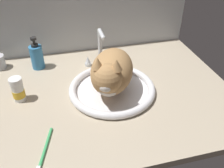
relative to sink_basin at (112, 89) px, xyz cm
name	(u,v)px	position (x,y,z in cm)	size (l,w,h in cm)	color
countertop	(102,95)	(-4.41, 0.63, -2.91)	(114.31, 81.10, 3.00)	#B7A88E
backsplash_wall	(84,16)	(-4.41, 42.38, 17.82)	(114.31, 2.40, 44.47)	#B2B7BC
sink_basin	(112,89)	(0.00, 0.00, 0.00)	(37.63, 37.63, 3.14)	white
faucet	(101,51)	(0.00, 23.21, 6.37)	(16.23, 11.12, 19.46)	silver
cat	(111,72)	(-0.89, -2.10, 10.04)	(26.77, 38.16, 19.64)	tan
soap_pump_bottle	(37,56)	(-30.95, 28.41, 4.92)	(6.22, 6.22, 16.46)	teal
pill_bottle	(18,90)	(-38.68, 3.89, 3.58)	(5.14, 5.14, 10.75)	white
toothbrush	(44,151)	(-29.53, -26.29, -0.80)	(6.12, 18.66, 1.70)	#3FB266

